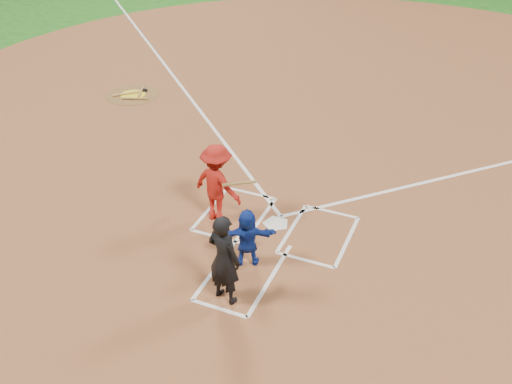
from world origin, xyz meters
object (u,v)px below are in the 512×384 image
at_px(catcher, 247,238).
at_px(umpire, 224,259).
at_px(on_deck_circle, 133,95).
at_px(home_plate, 276,224).
at_px(batter_at_plate, 217,184).

xyz_separation_m(catcher, umpire, (0.03, -1.07, 0.29)).
bearing_deg(umpire, on_deck_circle, -33.33).
height_order(home_plate, catcher, catcher).
bearing_deg(umpire, batter_at_plate, -47.24).
xyz_separation_m(on_deck_circle, umpire, (6.77, -7.28, 0.90)).
bearing_deg(home_plate, catcher, 88.08).
bearing_deg(on_deck_circle, batter_at_plate, -42.42).
bearing_deg(catcher, on_deck_circle, -66.66).
height_order(catcher, umpire, umpire).
bearing_deg(umpire, home_plate, -76.73).
bearing_deg(on_deck_circle, umpire, -47.04).
distance_m(catcher, umpire, 1.11).
xyz_separation_m(on_deck_circle, batter_at_plate, (5.55, -5.07, 0.89)).
bearing_deg(batter_at_plate, umpire, -60.95).
xyz_separation_m(on_deck_circle, catcher, (6.75, -6.20, 0.61)).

